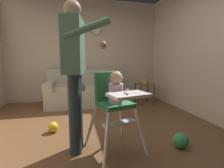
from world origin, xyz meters
TOP-DOWN VIEW (x-y plane):
  - ground at (0.00, 0.00)m, footprint 5.61×6.52m
  - wall_far at (0.00, 2.49)m, footprint 4.81×0.06m
  - wall_right at (2.03, 0.30)m, footprint 0.06×5.52m
  - couch at (-0.11, 1.97)m, footprint 1.73×0.86m
  - high_chair at (0.15, -0.26)m, footprint 0.73×0.82m
  - adult_standing at (-0.30, -0.18)m, footprint 0.51×0.56m
  - toy_ball at (0.97, -0.40)m, footprint 0.19×0.19m
  - toy_ball_second at (-0.65, 0.42)m, footprint 0.16×0.16m
  - side_table at (1.37, 1.65)m, footprint 0.40×0.40m
  - sippy_cup at (1.37, 1.65)m, footprint 0.07×0.07m
  - wall_clock at (0.29, 2.45)m, footprint 0.28×0.04m

SIDE VIEW (x-z plane):
  - ground at x=0.00m, z-range -0.10..0.00m
  - toy_ball_second at x=-0.65m, z-range 0.00..0.16m
  - toy_ball at x=0.97m, z-range 0.00..0.19m
  - couch at x=-0.11m, z-range -0.10..0.76m
  - side_table at x=1.37m, z-range 0.12..0.64m
  - sippy_cup at x=1.37m, z-range 0.52..0.62m
  - high_chair at x=0.15m, z-range 0.19..1.15m
  - adult_standing at x=-0.30m, z-range 0.12..1.84m
  - wall_far at x=0.00m, z-range 0.00..2.69m
  - wall_right at x=2.03m, z-range 0.00..2.69m
  - wall_clock at x=0.29m, z-range 1.75..2.03m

